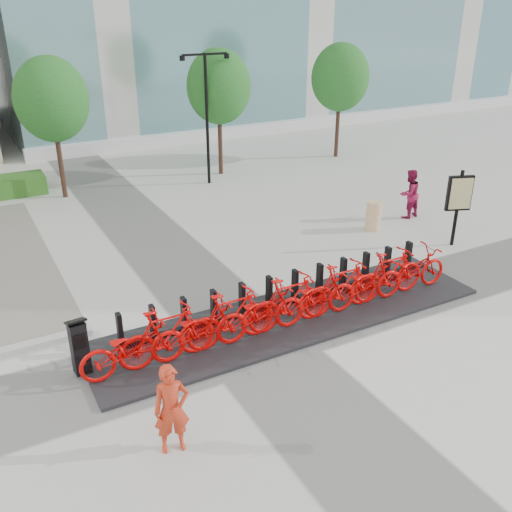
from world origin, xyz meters
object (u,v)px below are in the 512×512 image
pedestrian (409,194)px  construction_barrel (374,216)px  map_sign (459,197)px  worker_red (172,409)px  kiosk (79,346)px  bike_0 (133,347)px

pedestrian → construction_barrel: size_ratio=1.76×
pedestrian → map_sign: map_sign is taller
worker_red → map_sign: 11.33m
kiosk → map_sign: map_sign is taller
kiosk → construction_barrel: (10.11, 3.42, -0.20)m
kiosk → pedestrian: pedestrian is taller
kiosk → pedestrian: (11.86, 3.76, 0.16)m
pedestrian → construction_barrel: (-1.76, -0.33, -0.36)m
map_sign → worker_red: bearing=-138.0°
kiosk → construction_barrel: bearing=13.6°
map_sign → pedestrian: bearing=101.0°
kiosk → worker_red: 2.91m
construction_barrel → bike_0: bearing=-157.0°
bike_0 → construction_barrel: bike_0 is taller
worker_red → pedestrian: size_ratio=0.98×
worker_red → bike_0: bearing=98.9°
worker_red → map_sign: size_ratio=0.70×
kiosk → construction_barrel: 10.67m
bike_0 → pedestrian: bearing=-68.9°
pedestrian → construction_barrel: pedestrian is taller
worker_red → map_sign: (10.56, 4.04, 0.73)m
bike_0 → kiosk: (-0.92, 0.47, 0.04)m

